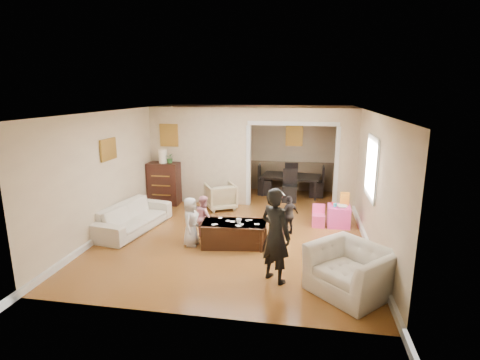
% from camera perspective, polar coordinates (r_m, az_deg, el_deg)
% --- Properties ---
extents(floor, '(7.00, 7.00, 0.00)m').
position_cam_1_polar(floor, '(8.55, -0.23, -7.17)').
color(floor, '#A2692A').
rests_on(floor, ground).
extents(partition_left, '(2.75, 0.18, 2.60)m').
position_cam_1_polar(partition_left, '(10.21, -6.10, 3.73)').
color(partition_left, beige).
rests_on(partition_left, ground).
extents(partition_right, '(0.55, 0.18, 2.60)m').
position_cam_1_polar(partition_right, '(9.89, 15.93, 2.97)').
color(partition_right, beige).
rests_on(partition_right, ground).
extents(partition_header, '(2.22, 0.18, 0.35)m').
position_cam_1_polar(partition_header, '(9.70, 8.15, 9.85)').
color(partition_header, beige).
rests_on(partition_header, partition_right).
extents(window_pane, '(0.03, 0.95, 1.10)m').
position_cam_1_polar(window_pane, '(7.74, 19.55, 1.79)').
color(window_pane, white).
rests_on(window_pane, ground).
extents(framed_art_partition, '(0.45, 0.03, 0.55)m').
position_cam_1_polar(framed_art_partition, '(10.30, -10.79, 6.74)').
color(framed_art_partition, brown).
rests_on(framed_art_partition, partition_left).
extents(framed_art_sofa_wall, '(0.03, 0.55, 0.40)m').
position_cam_1_polar(framed_art_sofa_wall, '(8.44, -19.47, 4.44)').
color(framed_art_sofa_wall, brown).
extents(framed_art_alcove, '(0.45, 0.03, 0.55)m').
position_cam_1_polar(framed_art_alcove, '(11.40, 8.30, 6.70)').
color(framed_art_alcove, brown).
extents(sofa, '(1.13, 2.13, 0.59)m').
position_cam_1_polar(sofa, '(8.62, -16.03, -5.46)').
color(sofa, silver).
rests_on(sofa, ground).
extents(armchair_back, '(0.98, 0.99, 0.67)m').
position_cam_1_polar(armchair_back, '(9.76, -3.00, -2.49)').
color(armchair_back, tan).
rests_on(armchair_back, ground).
extents(armchair_front, '(1.49, 1.49, 0.73)m').
position_cam_1_polar(armchair_front, '(6.04, 16.57, -13.12)').
color(armchair_front, silver).
rests_on(armchair_front, ground).
extents(dresser, '(0.83, 0.47, 1.14)m').
position_cam_1_polar(dresser, '(10.32, -11.51, -0.51)').
color(dresser, '#33130F').
rests_on(dresser, ground).
extents(table_lamp, '(0.22, 0.22, 0.36)m').
position_cam_1_polar(table_lamp, '(10.17, -11.71, 3.58)').
color(table_lamp, '#F8E6CA').
rests_on(table_lamp, dresser).
extents(potted_plant, '(0.24, 0.21, 0.27)m').
position_cam_1_polar(potted_plant, '(10.11, -10.64, 3.31)').
color(potted_plant, '#367032').
rests_on(potted_plant, dresser).
extents(coffee_table, '(1.34, 0.81, 0.48)m').
position_cam_1_polar(coffee_table, '(7.52, -0.87, -8.20)').
color(coffee_table, '#321A10').
rests_on(coffee_table, ground).
extents(coffee_cup, '(0.12, 0.12, 0.10)m').
position_cam_1_polar(coffee_cup, '(7.35, -0.18, -6.30)').
color(coffee_cup, white).
rests_on(coffee_cup, coffee_table).
extents(play_table, '(0.50, 0.50, 0.47)m').
position_cam_1_polar(play_table, '(8.82, 14.83, -5.35)').
color(play_table, '#FF43B3').
rests_on(play_table, ground).
extents(cereal_box, '(0.20, 0.07, 0.30)m').
position_cam_1_polar(cereal_box, '(8.81, 15.71, -2.78)').
color(cereal_box, yellow).
rests_on(cereal_box, play_table).
extents(cyan_cup, '(0.08, 0.08, 0.08)m').
position_cam_1_polar(cyan_cup, '(8.68, 14.31, -3.70)').
color(cyan_cup, '#29C1D0').
rests_on(cyan_cup, play_table).
extents(toy_block, '(0.10, 0.08, 0.05)m').
position_cam_1_polar(toy_block, '(8.84, 14.09, -3.47)').
color(toy_block, red).
rests_on(toy_block, play_table).
extents(play_bowl, '(0.24, 0.24, 0.06)m').
position_cam_1_polar(play_bowl, '(8.63, 15.33, -3.94)').
color(play_bowl, silver).
rests_on(play_bowl, play_table).
extents(dining_table, '(1.79, 1.14, 0.59)m').
position_cam_1_polar(dining_table, '(11.10, 7.71, -0.83)').
color(dining_table, black).
rests_on(dining_table, ground).
extents(adult_person, '(0.68, 0.64, 1.57)m').
position_cam_1_polar(adult_person, '(6.01, 5.43, -8.39)').
color(adult_person, black).
rests_on(adult_person, ground).
extents(child_kneel_a, '(0.33, 0.49, 0.99)m').
position_cam_1_polar(child_kneel_a, '(7.49, -7.54, -6.32)').
color(child_kneel_a, silver).
rests_on(child_kneel_a, ground).
extents(child_kneel_b, '(0.51, 0.55, 0.90)m').
position_cam_1_polar(child_kneel_b, '(7.87, -5.51, -5.60)').
color(child_kneel_b, pink).
rests_on(child_kneel_b, ground).
extents(child_toddler, '(0.50, 0.52, 0.87)m').
position_cam_1_polar(child_toddler, '(8.05, 7.52, -5.36)').
color(child_toddler, black).
rests_on(child_toddler, ground).
extents(craft_papers, '(0.93, 0.50, 0.00)m').
position_cam_1_polar(craft_papers, '(7.44, -0.58, -6.47)').
color(craft_papers, white).
rests_on(craft_papers, coffee_table).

